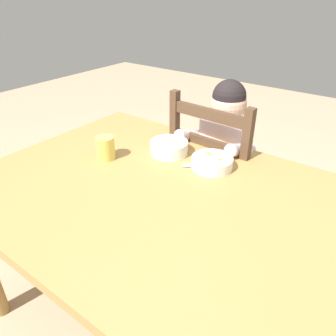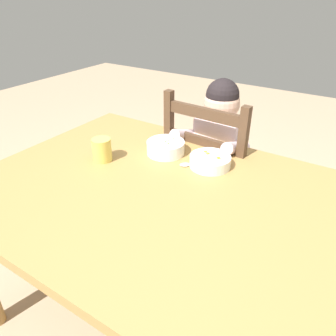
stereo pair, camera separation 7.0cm
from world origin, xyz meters
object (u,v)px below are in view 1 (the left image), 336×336
dining_chair (219,179)px  bowl_of_peas (169,147)px  spoon (192,165)px  child_figure (222,148)px  bowl_of_carrots (212,162)px  drinking_cup (105,148)px  dining_table (160,209)px

dining_chair → bowl_of_peas: 0.42m
spoon → dining_chair: bearing=96.4°
dining_chair → spoon: dining_chair is taller
child_figure → spoon: 0.34m
bowl_of_peas → child_figure: bearing=69.8°
dining_chair → bowl_of_carrots: (0.11, -0.30, 0.27)m
bowl_of_peas → spoon: (0.14, -0.04, -0.03)m
drinking_cup → dining_chair: bearing=59.6°
child_figure → bowl_of_carrots: 0.32m
bowl_of_carrots → dining_table: bearing=-104.5°
dining_chair → spoon: 0.42m
dining_chair → spoon: bearing=-83.6°
bowl_of_peas → spoon: 0.15m
dining_chair → dining_table: bearing=-85.5°
dining_chair → drinking_cup: size_ratio=9.55×
dining_chair → bowl_of_carrots: size_ratio=5.57×
spoon → drinking_cup: 0.37m
child_figure → bowl_of_carrots: (0.11, -0.29, 0.08)m
dining_table → drinking_cup: 0.37m
bowl_of_carrots → drinking_cup: 0.45m
bowl_of_peas → bowl_of_carrots: (0.21, 0.00, -0.01)m
dining_table → child_figure: size_ratio=1.43×
dining_table → bowl_of_peas: bearing=120.1°
dining_table → spoon: bearing=91.5°
dining_chair → drinking_cup: dining_chair is taller
bowl_of_peas → bowl_of_carrots: bearing=0.0°
dining_chair → bowl_of_carrots: 0.42m
dining_table → bowl_of_carrots: bearing=75.5°
dining_chair → bowl_of_peas: size_ratio=5.62×
bowl_of_peas → drinking_cup: bearing=-133.6°
spoon → dining_table: bearing=-88.5°
bowl_of_carrots → dining_chair: bearing=110.1°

